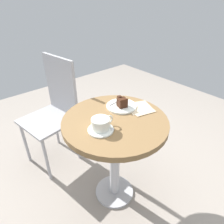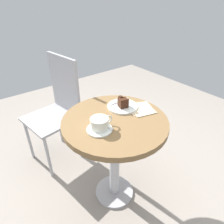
# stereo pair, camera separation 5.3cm
# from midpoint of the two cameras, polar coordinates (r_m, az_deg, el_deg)

# --- Properties ---
(ground_plane) EXTENTS (4.40, 4.40, 0.01)m
(ground_plane) POSITION_cam_midpoint_polar(r_m,az_deg,el_deg) (1.68, -0.29, -21.93)
(ground_plane) COLOR gray
(ground_plane) RESTS_ON ground
(cafe_table) EXTENTS (0.64, 0.64, 0.68)m
(cafe_table) POSITION_cam_midpoint_polar(r_m,az_deg,el_deg) (1.27, -0.36, -6.73)
(cafe_table) COLOR brown
(cafe_table) RESTS_ON ground
(saucer) EXTENTS (0.14, 0.14, 0.01)m
(saucer) POSITION_cam_midpoint_polar(r_m,az_deg,el_deg) (1.11, -4.62, -5.10)
(saucer) COLOR silver
(saucer) RESTS_ON cafe_table
(coffee_cup) EXTENTS (0.14, 0.10, 0.06)m
(coffee_cup) POSITION_cam_midpoint_polar(r_m,az_deg,el_deg) (1.10, -4.58, -3.24)
(coffee_cup) COLOR silver
(coffee_cup) RESTS_ON saucer
(teaspoon) EXTENTS (0.02, 0.10, 0.00)m
(teaspoon) POSITION_cam_midpoint_polar(r_m,az_deg,el_deg) (1.12, -2.25, -4.37)
(teaspoon) COLOR #B7B7BC
(teaspoon) RESTS_ON saucer
(cake_plate) EXTENTS (0.20, 0.20, 0.01)m
(cake_plate) POSITION_cam_midpoint_polar(r_m,az_deg,el_deg) (1.33, 1.57, 1.69)
(cake_plate) COLOR silver
(cake_plate) RESTS_ON cafe_table
(cake_slice) EXTENTS (0.07, 0.09, 0.06)m
(cake_slice) POSITION_cam_midpoint_polar(r_m,az_deg,el_deg) (1.30, 1.66, 2.79)
(cake_slice) COLOR #422619
(cake_slice) RESTS_ON cake_plate
(fork) EXTENTS (0.16, 0.02, 0.00)m
(fork) POSITION_cam_midpoint_polar(r_m,az_deg,el_deg) (1.38, 1.07, 3.35)
(fork) COLOR #B7B7BC
(fork) RESTS_ON cake_plate
(napkin) EXTENTS (0.20, 0.21, 0.00)m
(napkin) POSITION_cam_midpoint_polar(r_m,az_deg,el_deg) (1.32, 6.95, 1.08)
(napkin) COLOR beige
(napkin) RESTS_ON cafe_table
(cafe_chair) EXTENTS (0.43, 0.43, 0.92)m
(cafe_chair) POSITION_cam_midpoint_polar(r_m,az_deg,el_deg) (1.72, -16.85, 1.84)
(cafe_chair) COLOR #9E9EA3
(cafe_chair) RESTS_ON ground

